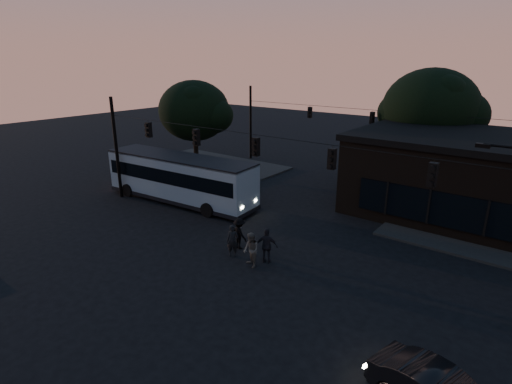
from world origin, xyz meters
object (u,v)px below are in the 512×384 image
Objects in this scene: pedestrian_a at (233,241)px; pedestrian_d at (239,234)px; building at (477,177)px; bus at (180,176)px; pedestrian_b at (251,250)px; pedestrian_c at (267,246)px.

pedestrian_d is at bearing 78.11° from pedestrian_a.
building is 8.76× the size of pedestrian_d.
bus reaches higher than pedestrian_b.
pedestrian_b is 2.19m from pedestrian_d.
building reaches higher than pedestrian_d.
pedestrian_a is at bearing 121.84° from pedestrian_d.
bus is at bearing 123.58° from pedestrian_a.
pedestrian_d is at bearing -124.77° from building.
bus is (-17.58, -9.91, -0.79)m from building.
pedestrian_a is (-8.87, -14.17, -1.83)m from building.
building is 15.45m from pedestrian_c.
pedestrian_a is (8.70, -4.26, -1.05)m from bus.
pedestrian_b is at bearing -117.04° from building.
pedestrian_c reaches higher than pedestrian_b.
building reaches higher than pedestrian_a.
pedestrian_a is 0.96× the size of pedestrian_b.
pedestrian_a is 0.99m from pedestrian_d.
building reaches higher than pedestrian_c.
pedestrian_b is 0.91m from pedestrian_c.
building is at bearing -111.36° from pedestrian_d.
pedestrian_d is (-0.31, 0.94, 0.00)m from pedestrian_a.
pedestrian_c is 2.22m from pedestrian_d.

